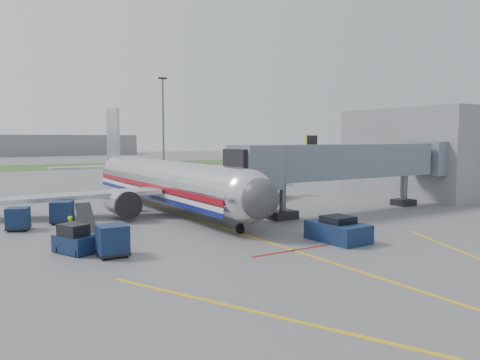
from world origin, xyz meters
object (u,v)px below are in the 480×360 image
airliner (165,181)px  ramp_worker (71,230)px  baggage_tug (74,240)px  belt_loader (87,236)px  pushback_tug (338,231)px

airliner → ramp_worker: 14.87m
airliner → ramp_worker: airliner is taller
airliner → baggage_tug: size_ratio=13.01×
belt_loader → airliner: bearing=48.3°
airliner → pushback_tug: (4.00, -18.75, -1.96)m
baggage_tug → belt_loader: belt_loader is taller
belt_loader → pushback_tug: bearing=-28.3°
baggage_tug → ramp_worker: (0.50, 2.85, 0.10)m
pushback_tug → baggage_tug: size_ratio=1.44×
pushback_tug → baggage_tug: (-15.20, 5.72, 0.07)m
pushback_tug → belt_loader: belt_loader is taller
airliner → baggage_tug: airliner is taller
airliner → baggage_tug: 17.29m
airliner → baggage_tug: bearing=-130.7°
airliner → ramp_worker: bearing=-136.4°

